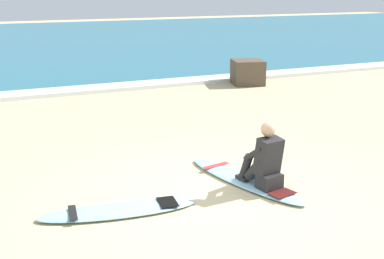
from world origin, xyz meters
TOP-DOWN VIEW (x-y plane):
  - ground_plane at (0.00, 0.00)m, footprint 80.00×80.00m
  - sea at (0.00, 21.89)m, footprint 80.00×28.00m
  - breaking_foam at (0.00, 8.19)m, footprint 80.00×0.90m
  - surfboard_main at (0.62, 0.36)m, footprint 1.00×2.46m
  - surfer_seated at (0.71, -0.03)m, footprint 0.44×0.74m
  - surfboard_spare_near at (-1.42, 0.09)m, footprint 2.11×0.82m
  - shoreline_rock at (4.78, 7.27)m, footprint 1.09×1.10m

SIDE VIEW (x-z plane):
  - ground_plane at x=0.00m, z-range 0.00..0.00m
  - surfboard_main at x=0.62m, z-range 0.00..0.07m
  - surfboard_spare_near at x=-1.42m, z-range 0.00..0.07m
  - sea at x=0.00m, z-range 0.00..0.10m
  - breaking_foam at x=0.00m, z-range 0.00..0.11m
  - shoreline_rock at x=4.78m, z-range 0.00..0.72m
  - surfer_seated at x=0.71m, z-range -0.04..0.91m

